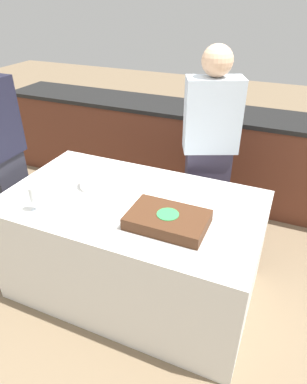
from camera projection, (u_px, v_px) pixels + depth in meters
name	position (u px, v px, depth m)	size (l,w,h in m)	color
ground_plane	(135.00, 285.00, 2.61)	(14.00, 14.00, 0.00)	#7A664C
back_counter	(199.00, 151.00, 3.60)	(4.40, 0.58, 0.92)	#5B2D1E
dining_table	(133.00, 246.00, 2.41)	(1.68, 0.97, 0.77)	white
cake	(168.00, 220.00, 1.96)	(0.49, 0.34, 0.08)	#B7B2AD
plate_stack	(95.00, 182.00, 2.35)	(0.20, 0.20, 0.07)	white
wine_glass	(33.00, 195.00, 2.06)	(0.07, 0.07, 0.16)	white
side_plate_near_cake	(199.00, 202.00, 2.19)	(0.22, 0.22, 0.00)	white
utensil_pile	(92.00, 229.00, 1.93)	(0.13, 0.11, 0.02)	white
person_cutting_cake	(209.00, 154.00, 2.62)	(0.44, 0.34, 1.64)	#383347
person_seated_left	(2.00, 159.00, 2.52)	(0.20, 0.33, 1.64)	#282833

